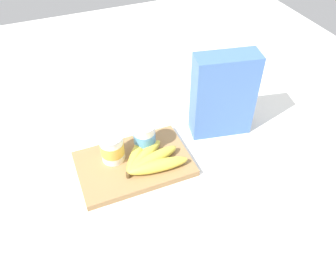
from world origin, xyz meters
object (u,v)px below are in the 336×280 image
Objects in this scene: cutting_board at (134,164)px; yogurt_cup_back at (144,136)px; yogurt_cup_front at (112,147)px; banana_bunch at (149,159)px; cereal_box at (223,96)px.

cutting_board is 0.09m from yogurt_cup_back.
yogurt_cup_front reaches higher than yogurt_cup_back.
yogurt_cup_back is at bearing 80.84° from banana_bunch.
yogurt_cup_back is (0.05, 0.05, 0.06)m from cutting_board.
banana_bunch is (-0.28, -0.08, -0.11)m from cereal_box.
cereal_box is 0.31m from banana_bunch.
banana_bunch is (0.04, -0.02, 0.03)m from cutting_board.
yogurt_cup_front is (-0.05, 0.04, 0.06)m from cutting_board.
yogurt_cup_front is 0.11m from yogurt_cup_back.
yogurt_cup_front is 0.12m from banana_bunch.
cereal_box reaches higher than cutting_board.
cereal_box is 1.45× the size of banana_bunch.
banana_bunch is at bearing -153.66° from cereal_box.
yogurt_cup_back is at bearing 5.63° from yogurt_cup_front.
cereal_box is at bearing 9.17° from cutting_board.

